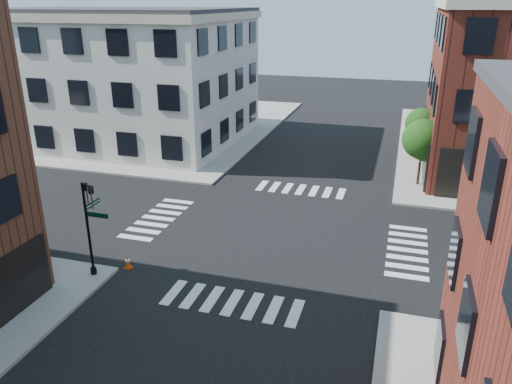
% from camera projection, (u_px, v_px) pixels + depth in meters
% --- Properties ---
extents(ground, '(120.00, 120.00, 0.00)m').
position_uv_depth(ground, '(274.00, 233.00, 27.24)').
color(ground, black).
rests_on(ground, ground).
extents(sidewalk_nw, '(30.00, 30.00, 0.15)m').
position_uv_depth(sidewalk_nw, '(130.00, 123.00, 51.60)').
color(sidewalk_nw, gray).
rests_on(sidewalk_nw, ground).
extents(building_nw, '(22.00, 16.00, 11.00)m').
position_uv_depth(building_nw, '(115.00, 77.00, 44.65)').
color(building_nw, beige).
rests_on(building_nw, ground).
extents(tree_near, '(2.69, 2.69, 4.49)m').
position_uv_depth(tree_near, '(423.00, 141.00, 33.01)').
color(tree_near, black).
rests_on(tree_near, ground).
extents(tree_far, '(2.43, 2.43, 4.07)m').
position_uv_depth(tree_far, '(422.00, 125.00, 38.48)').
color(tree_far, black).
rests_on(tree_far, ground).
extents(signal_pole, '(1.29, 1.24, 4.60)m').
position_uv_depth(signal_pole, '(90.00, 219.00, 22.03)').
color(signal_pole, black).
rests_on(signal_pole, ground).
extents(traffic_cone, '(0.41, 0.41, 0.63)m').
position_uv_depth(traffic_cone, '(128.00, 262.00, 23.59)').
color(traffic_cone, '#E3490A').
rests_on(traffic_cone, ground).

